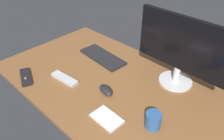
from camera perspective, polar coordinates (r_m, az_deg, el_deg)
name	(u,v)px	position (r cm, az deg, el deg)	size (l,w,h in cm)	color
desk	(108,82)	(136.58, -1.01, -3.09)	(140.00, 84.00, 2.00)	brown
monitor	(182,49)	(128.11, 17.58, 5.25)	(55.44, 20.06, 41.34)	silver
keyboard	(103,57)	(157.24, -2.45, 3.41)	(35.68, 14.05, 1.69)	black
computer_mouse	(106,90)	(126.43, -1.56, -5.15)	(10.80, 5.82, 3.58)	black
media_remote	(26,77)	(147.35, -21.34, -1.69)	(18.65, 12.36, 3.35)	black
tv_remote	(65,78)	(139.29, -12.11, -2.14)	(19.25, 5.33, 1.86)	#B7B7BC
coffee_mug	(153,120)	(108.88, 10.56, -12.56)	(7.73, 7.73, 8.12)	#28518C
notepad	(107,118)	(112.79, -1.34, -12.32)	(15.63, 9.96, 0.95)	silver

